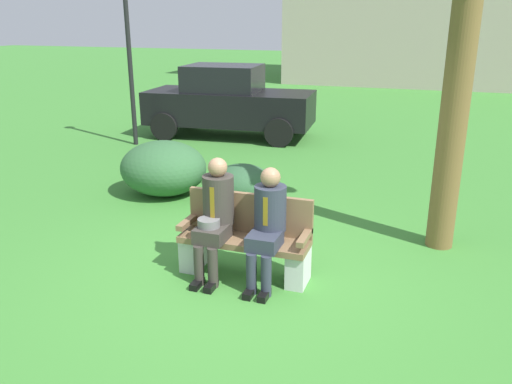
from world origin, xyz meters
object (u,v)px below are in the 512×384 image
park_bench (246,240)px  seated_man_right (268,221)px  shrub_near_bench (242,183)px  street_lamp (128,42)px  shrub_mid_lawn (163,168)px  seated_man_left (215,213)px  parked_car_near (228,101)px

park_bench → seated_man_right: bearing=-23.1°
shrub_near_bench → street_lamp: bearing=141.7°
shrub_mid_lawn → seated_man_left: bearing=-50.7°
park_bench → street_lamp: street_lamp is taller
park_bench → parked_car_near: bearing=113.2°
street_lamp → parked_car_near: bearing=41.2°
seated_man_left → shrub_near_bench: 2.47m
shrub_mid_lawn → parked_car_near: 4.45m
park_bench → seated_man_left: size_ratio=1.08×
seated_man_left → shrub_near_bench: seated_man_left is taller
shrub_near_bench → street_lamp: street_lamp is taller
park_bench → street_lamp: 7.05m
street_lamp → seated_man_left: bearing=-51.3°
seated_man_right → seated_man_left: bearing=-180.0°
parked_car_near → street_lamp: size_ratio=1.10×
shrub_near_bench → street_lamp: 5.01m
seated_man_left → shrub_mid_lawn: seated_man_left is taller
seated_man_right → shrub_mid_lawn: seated_man_right is taller
shrub_near_bench → shrub_mid_lawn: (-1.33, -0.05, 0.14)m
seated_man_right → street_lamp: size_ratio=0.35×
seated_man_left → parked_car_near: 7.16m
shrub_mid_lawn → street_lamp: (-2.30, 2.92, 1.79)m
shrub_near_bench → street_lamp: size_ratio=0.26×
park_bench → street_lamp: bearing=131.4°
seated_man_left → parked_car_near: (-2.51, 6.70, 0.10)m
park_bench → shrub_near_bench: 2.40m
seated_man_left → street_lamp: 6.87m
seated_man_right → shrub_mid_lawn: size_ratio=0.91×
shrub_near_bench → parked_car_near: parked_car_near is taller
parked_car_near → seated_man_right: bearing=-65.1°
shrub_mid_lawn → street_lamp: size_ratio=0.38×
seated_man_left → shrub_near_bench: size_ratio=1.38×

